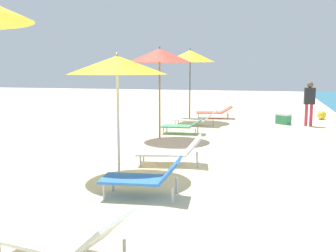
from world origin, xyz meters
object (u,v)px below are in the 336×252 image
(lounger_third_shoreside, at_px, (171,151))
(beach_ball, at_px, (322,115))
(cooler_box, at_px, (283,119))
(lounger_second_shoreside, at_px, (65,236))
(lounger_farthest_shoreside, at_px, (215,112))
(lounger_fourth_shoreside, at_px, (182,125))
(umbrella_fourth, at_px, (160,55))
(lounger_farthest_inland, at_px, (196,119))
(lounger_third_inland, at_px, (144,177))
(umbrella_farthest, at_px, (190,56))
(umbrella_third, at_px, (117,65))
(person_walking_mid, at_px, (309,99))

(lounger_third_shoreside, bearing_deg, beach_ball, -124.89)
(lounger_third_shoreside, height_order, cooler_box, lounger_third_shoreside)
(lounger_second_shoreside, bearing_deg, lounger_farthest_shoreside, -79.91)
(lounger_third_shoreside, height_order, lounger_fourth_shoreside, lounger_third_shoreside)
(lounger_second_shoreside, xyz_separation_m, umbrella_fourth, (-1.15, 7.53, 2.14))
(lounger_farthest_inland, bearing_deg, lounger_third_inland, 93.27)
(lounger_farthest_shoreside, bearing_deg, lounger_second_shoreside, 80.27)
(beach_ball, bearing_deg, umbrella_fourth, -130.73)
(umbrella_farthest, bearing_deg, umbrella_fourth, -90.56)
(lounger_second_shoreside, bearing_deg, beach_ball, -97.62)
(lounger_farthest_inland, bearing_deg, cooler_box, -159.21)
(umbrella_third, bearing_deg, lounger_third_inland, -53.21)
(umbrella_farthest, relative_size, lounger_farthest_inland, 1.80)
(lounger_farthest_shoreside, height_order, person_walking_mid, person_walking_mid)
(lounger_third_shoreside, distance_m, person_walking_mid, 7.68)
(lounger_third_inland, height_order, cooler_box, lounger_third_inland)
(umbrella_fourth, relative_size, umbrella_farthest, 0.95)
(umbrella_fourth, relative_size, cooler_box, 4.54)
(umbrella_third, relative_size, lounger_third_shoreside, 1.59)
(lounger_farthest_shoreside, distance_m, beach_ball, 4.32)
(umbrella_farthest, bearing_deg, lounger_fourth_shoreside, -82.18)
(umbrella_farthest, relative_size, person_walking_mid, 1.78)
(cooler_box, bearing_deg, lounger_fourth_shoreside, -135.07)
(umbrella_farthest, bearing_deg, lounger_third_shoreside, -81.12)
(person_walking_mid, distance_m, cooler_box, 1.17)
(person_walking_mid, bearing_deg, beach_ball, -24.21)
(lounger_third_shoreside, bearing_deg, person_walking_mid, -126.65)
(person_walking_mid, bearing_deg, umbrella_fourth, 124.03)
(umbrella_fourth, bearing_deg, lounger_third_shoreside, -69.46)
(lounger_third_shoreside, bearing_deg, lounger_fourth_shoreside, -91.55)
(umbrella_fourth, distance_m, lounger_farthest_shoreside, 5.69)
(umbrella_fourth, distance_m, person_walking_mid, 6.04)
(lounger_second_shoreside, height_order, umbrella_farthest, umbrella_farthest)
(person_walking_mid, height_order, cooler_box, person_walking_mid)
(lounger_farthest_inland, bearing_deg, person_walking_mid, -167.35)
(lounger_second_shoreside, xyz_separation_m, lounger_third_shoreside, (0.01, 4.44, 0.03))
(cooler_box, distance_m, beach_ball, 2.41)
(beach_ball, bearing_deg, umbrella_third, -115.30)
(lounger_farthest_inland, relative_size, cooler_box, 2.65)
(umbrella_third, height_order, lounger_third_inland, umbrella_third)
(lounger_second_shoreside, height_order, lounger_third_shoreside, lounger_third_shoreside)
(umbrella_third, distance_m, umbrella_fourth, 4.13)
(lounger_farthest_shoreside, relative_size, lounger_farthest_inland, 1.02)
(lounger_third_inland, relative_size, cooler_box, 2.24)
(lounger_third_inland, xyz_separation_m, umbrella_farthest, (-1.25, 9.40, 2.19))
(lounger_second_shoreside, distance_m, cooler_box, 11.86)
(lounger_second_shoreside, xyz_separation_m, person_walking_mid, (3.29, 11.35, 0.69))
(umbrella_third, height_order, beach_ball, umbrella_third)
(lounger_second_shoreside, bearing_deg, umbrella_fourth, -72.52)
(lounger_farthest_inland, distance_m, person_walking_mid, 4.10)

